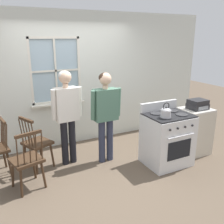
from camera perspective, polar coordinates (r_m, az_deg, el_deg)
The scene contains 11 objects.
ground_plane at distance 4.39m, azimuth -2.47°, elevation -13.25°, with size 16.00×16.00×0.00m, color brown.
wall_back at distance 5.19m, azimuth -8.96°, elevation 7.05°, with size 6.40×0.16×2.70m.
chair_by_window at distance 3.94m, azimuth -18.83°, elevation -10.55°, with size 0.51×0.49×0.94m.
chair_center_cluster at distance 4.48m, azimuth -16.90°, elevation -6.94°, with size 0.53×0.54×0.94m.
person_elderly_left at distance 4.33m, azimuth -10.31°, elevation 0.72°, with size 0.54×0.24×1.67m.
person_teen_center at distance 4.35m, azimuth -1.48°, elevation 0.72°, with size 0.57×0.23×1.63m.
stove at distance 4.54m, azimuth 12.46°, elevation -5.97°, with size 0.78×0.68×1.08m.
kettle at distance 4.15m, azimuth 12.21°, elevation -0.03°, with size 0.21×0.17×0.25m.
potted_plant at distance 5.09m, azimuth -11.18°, elevation 3.26°, with size 0.14×0.13×0.36m.
side_counter at distance 5.10m, azimuth 18.26°, elevation -4.13°, with size 0.55×0.50×0.90m.
stereo at distance 4.93m, azimuth 19.00°, elevation 1.64°, with size 0.34×0.29×0.18m.
Camera 1 is at (-1.55, -3.47, 2.21)m, focal length 40.00 mm.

